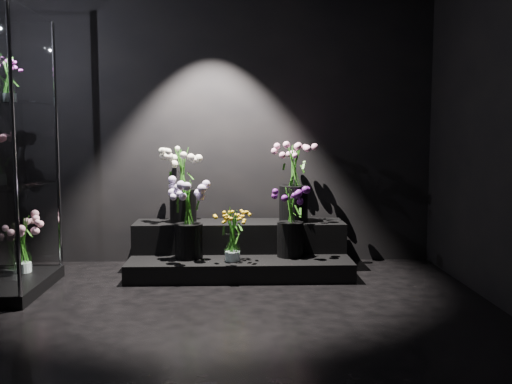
{
  "coord_description": "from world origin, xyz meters",
  "views": [
    {
      "loc": [
        0.12,
        -3.48,
        1.25
      ],
      "look_at": [
        0.28,
        1.2,
        0.76
      ],
      "focal_mm": 40.0,
      "sensor_mm": 36.0,
      "label": 1
    }
  ],
  "objects": [
    {
      "name": "display_riser",
      "position": [
        0.15,
        1.62,
        0.18
      ],
      "size": [
        1.93,
        0.86,
        0.43
      ],
      "color": "black",
      "rests_on": "floor"
    },
    {
      "name": "wall_back",
      "position": [
        0.0,
        2.0,
        1.4
      ],
      "size": [
        4.0,
        0.0,
        4.0
      ],
      "primitive_type": "plane",
      "rotation": [
        1.57,
        0.0,
        0.0
      ],
      "color": "black",
      "rests_on": "floor"
    },
    {
      "name": "bouquet_purple",
      "position": [
        0.59,
        1.45,
        0.5
      ],
      "size": [
        0.32,
        0.32,
        0.61
      ],
      "rotation": [
        0.0,
        0.0,
        0.02
      ],
      "color": "black",
      "rests_on": "display_riser"
    },
    {
      "name": "display_case",
      "position": [
        -1.68,
        0.97,
        1.09
      ],
      "size": [
        0.59,
        0.99,
        2.17
      ],
      "color": "black",
      "rests_on": "floor"
    },
    {
      "name": "bouquet_pink_roses",
      "position": [
        0.65,
        1.73,
        0.84
      ],
      "size": [
        0.44,
        0.44,
        0.74
      ],
      "rotation": [
        0.0,
        0.0,
        0.32
      ],
      "color": "black",
      "rests_on": "display_riser"
    },
    {
      "name": "bouquet_case_magenta",
      "position": [
        -1.67,
        1.13,
        1.67
      ],
      "size": [
        0.21,
        0.21,
        0.35
      ],
      "rotation": [
        0.0,
        0.0,
        -0.03
      ],
      "color": "white",
      "rests_on": "display_case"
    },
    {
      "name": "wall_front",
      "position": [
        0.0,
        -2.0,
        1.4
      ],
      "size": [
        4.0,
        0.0,
        4.0
      ],
      "primitive_type": "plane",
      "rotation": [
        -1.57,
        0.0,
        0.0
      ],
      "color": "black",
      "rests_on": "floor"
    },
    {
      "name": "bouquet_case_base_pink",
      "position": [
        -1.64,
        1.19,
        0.35
      ],
      "size": [
        0.34,
        0.34,
        0.47
      ],
      "rotation": [
        0.0,
        0.0,
        -0.03
      ],
      "color": "white",
      "rests_on": "display_case"
    },
    {
      "name": "floor",
      "position": [
        0.0,
        0.0,
        0.0
      ],
      "size": [
        4.0,
        4.0,
        0.0
      ],
      "primitive_type": "plane",
      "color": "black",
      "rests_on": "ground"
    },
    {
      "name": "bouquet_orange_bells",
      "position": [
        0.09,
        1.28,
        0.41
      ],
      "size": [
        0.33,
        0.33,
        0.48
      ],
      "rotation": [
        0.0,
        0.0,
        0.39
      ],
      "color": "white",
      "rests_on": "display_riser"
    },
    {
      "name": "bouquet_lilac",
      "position": [
        -0.29,
        1.41,
        0.54
      ],
      "size": [
        0.46,
        0.46,
        0.67
      ],
      "rotation": [
        0.0,
        0.0,
        -0.43
      ],
      "color": "black",
      "rests_on": "display_riser"
    },
    {
      "name": "bouquet_cream_roses",
      "position": [
        -0.37,
        1.72,
        0.83
      ],
      "size": [
        0.49,
        0.49,
        0.69
      ],
      "rotation": [
        0.0,
        0.0,
        0.28
      ],
      "color": "black",
      "rests_on": "display_riser"
    }
  ]
}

